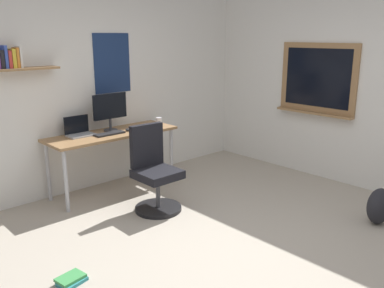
# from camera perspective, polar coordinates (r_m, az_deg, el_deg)

# --- Properties ---
(ground_plane) EXTENTS (5.20, 5.20, 0.00)m
(ground_plane) POSITION_cam_1_polar(r_m,az_deg,el_deg) (3.87, 6.29, -14.68)
(ground_plane) COLOR #ADA393
(ground_plane) RESTS_ON ground
(wall_back) EXTENTS (5.00, 0.30, 2.60)m
(wall_back) POSITION_cam_1_polar(r_m,az_deg,el_deg) (5.32, -13.87, 8.00)
(wall_back) COLOR silver
(wall_back) RESTS_ON ground
(wall_right) EXTENTS (0.22, 5.00, 2.60)m
(wall_right) POSITION_cam_1_polar(r_m,az_deg,el_deg) (5.51, 23.55, 7.41)
(wall_right) COLOR silver
(wall_right) RESTS_ON ground
(desk) EXTENTS (1.62, 0.57, 0.74)m
(desk) POSITION_cam_1_polar(r_m,az_deg,el_deg) (5.15, -10.93, 0.77)
(desk) COLOR #997047
(desk) RESTS_ON ground
(office_chair) EXTENTS (0.52, 0.52, 0.95)m
(office_chair) POSITION_cam_1_polar(r_m,az_deg,el_deg) (4.59, -5.24, -4.16)
(office_chair) COLOR black
(office_chair) RESTS_ON ground
(laptop) EXTENTS (0.31, 0.21, 0.23)m
(laptop) POSITION_cam_1_polar(r_m,az_deg,el_deg) (5.06, -15.33, 1.77)
(laptop) COLOR #ADAFB5
(laptop) RESTS_ON desk
(monitor_primary) EXTENTS (0.46, 0.17, 0.46)m
(monitor_primary) POSITION_cam_1_polar(r_m,az_deg,el_deg) (5.17, -11.27, 4.73)
(monitor_primary) COLOR #38383D
(monitor_primary) RESTS_ON desk
(keyboard) EXTENTS (0.37, 0.13, 0.02)m
(keyboard) POSITION_cam_1_polar(r_m,az_deg,el_deg) (5.03, -11.32, 1.41)
(keyboard) COLOR black
(keyboard) RESTS_ON desk
(computer_mouse) EXTENTS (0.10, 0.06, 0.03)m
(computer_mouse) POSITION_cam_1_polar(r_m,az_deg,el_deg) (5.18, -8.70, 1.99)
(computer_mouse) COLOR #262628
(computer_mouse) RESTS_ON desk
(coffee_mug) EXTENTS (0.08, 0.08, 0.09)m
(coffee_mug) POSITION_cam_1_polar(r_m,az_deg,el_deg) (5.50, -4.61, 3.20)
(coffee_mug) COLOR silver
(coffee_mug) RESTS_ON desk
(backpack) EXTENTS (0.32, 0.22, 0.38)m
(backpack) POSITION_cam_1_polar(r_m,az_deg,el_deg) (4.71, 24.44, -7.83)
(backpack) COLOR #232328
(backpack) RESTS_ON ground
(book_stack_on_floor) EXTENTS (0.24, 0.20, 0.05)m
(book_stack_on_floor) POSITION_cam_1_polar(r_m,az_deg,el_deg) (3.56, -16.34, -17.57)
(book_stack_on_floor) COLOR teal
(book_stack_on_floor) RESTS_ON ground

